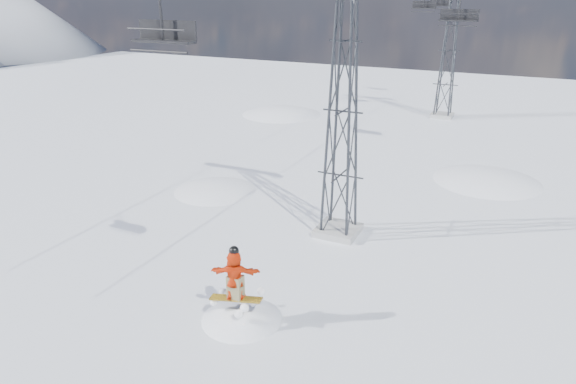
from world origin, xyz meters
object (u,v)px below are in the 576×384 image
at_px(lift_tower_near, 343,112).
at_px(snowboarder_jump, 243,359).
at_px(lift_tower_far, 449,51).
at_px(lift_chair_near, 164,33).

bearing_deg(lift_tower_near, snowboarder_jump, -94.52).
relative_size(lift_tower_near, lift_tower_far, 1.00).
bearing_deg(lift_tower_near, lift_chair_near, -105.18).
bearing_deg(snowboarder_jump, lift_tower_far, 88.97).
xyz_separation_m(lift_tower_far, lift_chair_near, (-2.20, -33.11, 3.53)).
xyz_separation_m(lift_tower_near, lift_chair_near, (-2.20, -8.11, 3.53)).
bearing_deg(lift_tower_near, lift_tower_far, 90.00).
distance_m(lift_tower_near, lift_chair_near, 9.11).
distance_m(lift_tower_far, snowboarder_jump, 33.17).
bearing_deg(lift_tower_far, lift_chair_near, -93.80).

